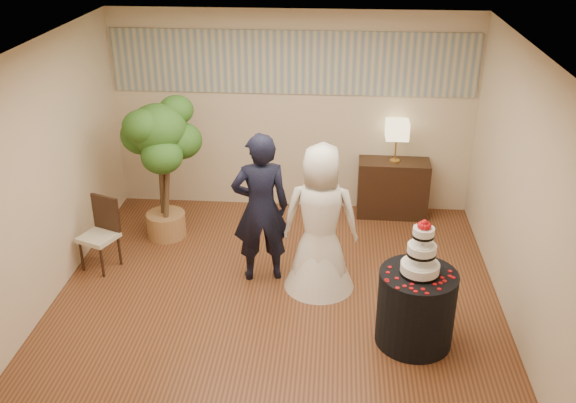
# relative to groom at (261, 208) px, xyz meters

# --- Properties ---
(floor) EXTENTS (5.00, 5.00, 0.00)m
(floor) POSITION_rel_groom_xyz_m (0.22, -0.50, -0.90)
(floor) COLOR brown
(floor) RESTS_ON ground
(ceiling) EXTENTS (5.00, 5.00, 0.00)m
(ceiling) POSITION_rel_groom_xyz_m (0.22, -0.50, 1.90)
(ceiling) COLOR white
(ceiling) RESTS_ON wall_back
(wall_back) EXTENTS (5.00, 0.06, 2.80)m
(wall_back) POSITION_rel_groom_xyz_m (0.22, 2.00, 0.50)
(wall_back) COLOR beige
(wall_back) RESTS_ON ground
(wall_front) EXTENTS (5.00, 0.06, 2.80)m
(wall_front) POSITION_rel_groom_xyz_m (0.22, -3.00, 0.50)
(wall_front) COLOR beige
(wall_front) RESTS_ON ground
(wall_left) EXTENTS (0.06, 5.00, 2.80)m
(wall_left) POSITION_rel_groom_xyz_m (-2.28, -0.50, 0.50)
(wall_left) COLOR beige
(wall_left) RESTS_ON ground
(wall_right) EXTENTS (0.06, 5.00, 2.80)m
(wall_right) POSITION_rel_groom_xyz_m (2.72, -0.50, 0.50)
(wall_right) COLOR beige
(wall_right) RESTS_ON ground
(mural_border) EXTENTS (4.90, 0.02, 0.85)m
(mural_border) POSITION_rel_groom_xyz_m (0.22, 1.98, 1.20)
(mural_border) COLOR #9B9F91
(mural_border) RESTS_ON wall_back
(groom) EXTENTS (0.74, 0.57, 1.81)m
(groom) POSITION_rel_groom_xyz_m (0.00, 0.00, 0.00)
(groom) COLOR black
(groom) RESTS_ON floor
(bride) EXTENTS (0.88, 0.84, 1.74)m
(bride) POSITION_rel_groom_xyz_m (0.69, -0.15, -0.03)
(bride) COLOR white
(bride) RESTS_ON floor
(cake_table) EXTENTS (0.87, 0.87, 0.80)m
(cake_table) POSITION_rel_groom_xyz_m (1.68, -1.10, -0.50)
(cake_table) COLOR black
(cake_table) RESTS_ON floor
(wedding_cake) EXTENTS (0.38, 0.38, 0.59)m
(wedding_cake) POSITION_rel_groom_xyz_m (1.68, -1.10, 0.19)
(wedding_cake) COLOR white
(wedding_cake) RESTS_ON cake_table
(console) EXTENTS (0.98, 0.45, 0.81)m
(console) POSITION_rel_groom_xyz_m (1.64, 1.78, -0.50)
(console) COLOR black
(console) RESTS_ON floor
(table_lamp) EXTENTS (0.30, 0.30, 0.58)m
(table_lamp) POSITION_rel_groom_xyz_m (1.64, 1.78, 0.20)
(table_lamp) COLOR #D0C089
(table_lamp) RESTS_ON console
(ficus_tree) EXTENTS (1.22, 1.22, 1.92)m
(ficus_tree) POSITION_rel_groom_xyz_m (-1.38, 0.90, 0.05)
(ficus_tree) COLOR #2F601E
(ficus_tree) RESTS_ON floor
(side_chair) EXTENTS (0.54, 0.55, 0.89)m
(side_chair) POSITION_rel_groom_xyz_m (-1.97, 0.05, -0.46)
(side_chair) COLOR black
(side_chair) RESTS_ON floor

